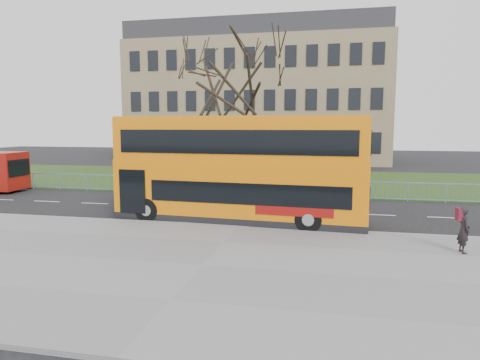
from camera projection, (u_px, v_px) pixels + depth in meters
name	position (u px, v px, depth m)	size (l,w,h in m)	color
ground	(246.00, 220.00, 19.32)	(120.00, 120.00, 0.00)	black
pavement	(203.00, 267.00, 12.76)	(80.00, 10.50, 0.12)	slate
kerb	(239.00, 227.00, 17.81)	(80.00, 0.20, 0.14)	gray
grass_verge	(281.00, 180.00, 33.20)	(80.00, 15.40, 0.08)	#233A15
guard_railing	(267.00, 188.00, 25.66)	(40.00, 0.12, 1.10)	#6D9FC1
bare_tree	(231.00, 102.00, 28.90)	(8.07, 8.07, 11.53)	black
civic_building	(260.00, 104.00, 53.44)	(30.00, 15.00, 14.00)	#886F56
yellow_bus	(239.00, 167.00, 18.76)	(11.13, 3.33, 4.60)	orange
pedestrian	(464.00, 230.00, 13.91)	(0.56, 0.36, 1.52)	black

